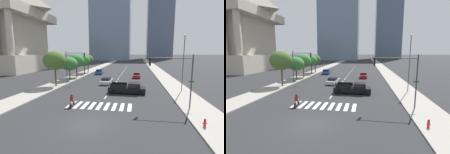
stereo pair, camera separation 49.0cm
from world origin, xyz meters
TOP-DOWN VIEW (x-y plane):
  - ground_plane at (0.00, 0.00)m, footprint 800.00×800.00m
  - sidewalk_east at (11.31, 30.00)m, footprint 4.00×260.00m
  - sidewalk_west at (-11.31, 30.00)m, footprint 4.00×260.00m
  - crosswalk_near at (-0.00, 5.21)m, footprint 7.65×2.77m
  - lane_divider_center at (0.00, 33.21)m, footprint 0.14×50.00m
  - motorcycle_lead at (-3.20, 4.55)m, footprint 0.70×2.05m
  - pickup_truck at (3.14, 11.86)m, footprint 5.73×2.22m
  - sedan_silver_0 at (-1.69, 19.07)m, footprint 2.04×4.72m
  - sedan_red_1 at (4.36, 27.82)m, footprint 1.89×4.30m
  - sedan_blue_2 at (-6.48, 33.20)m, footprint 2.33×4.82m
  - fire_hydrant at (10.11, 0.77)m, footprint 0.36×0.20m
  - traffic_signal_near at (8.60, 5.83)m, footprint 5.17×0.28m
  - traffic_signal_far at (-8.65, 18.85)m, footprint 4.44×0.28m
  - street_lamp_east at (11.61, 14.11)m, footprint 0.50×0.24m
  - street_tree_nearest at (-10.51, 14.81)m, footprint 4.11×4.11m
  - street_tree_second at (-10.51, 21.29)m, footprint 3.59×3.59m
  - street_tree_third at (-10.51, 25.61)m, footprint 3.98×3.98m
  - street_tree_fourth at (-10.51, 31.84)m, footprint 3.44×3.44m
  - street_tree_fifth at (-10.51, 35.41)m, footprint 3.29×3.29m
  - war_memorial at (-41.80, 39.09)m, footprint 27.77×27.77m
  - office_tower_center_skyline at (24.72, 152.19)m, footprint 22.94×20.37m

SIDE VIEW (x-z plane):
  - ground_plane at x=0.00m, z-range 0.00..0.00m
  - lane_divider_center at x=0.00m, z-range 0.00..0.01m
  - crosswalk_near at x=0.00m, z-range 0.00..0.01m
  - sidewalk_east at x=11.31m, z-range 0.00..0.15m
  - sidewalk_west at x=-11.31m, z-range 0.00..0.15m
  - fire_hydrant at x=10.11m, z-range 0.15..0.87m
  - sedan_silver_0 at x=-1.69m, z-range -0.05..1.21m
  - motorcycle_lead at x=-3.20m, z-range -0.16..1.33m
  - sedan_red_1 at x=4.36m, z-range -0.06..1.28m
  - sedan_blue_2 at x=-6.48m, z-range -0.05..1.28m
  - pickup_truck at x=3.14m, z-range -0.02..1.65m
  - street_tree_second at x=-10.51m, z-range 1.20..6.37m
  - street_tree_fourth at x=-10.51m, z-range 1.35..6.70m
  - street_tree_fifth at x=-10.51m, z-range 1.44..6.84m
  - street_tree_third at x=-10.51m, z-range 1.34..7.12m
  - traffic_signal_near at x=8.60m, z-range 1.29..7.30m
  - traffic_signal_far at x=-8.65m, z-range 1.30..7.73m
  - street_tree_nearest at x=-10.51m, z-range 1.63..8.10m
  - street_lamp_east at x=11.61m, z-range 0.77..9.69m
  - war_memorial at x=-41.80m, z-range 0.44..33.46m
  - office_tower_center_skyline at x=24.72m, z-range -4.15..94.75m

